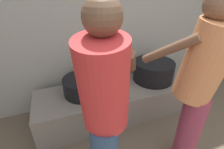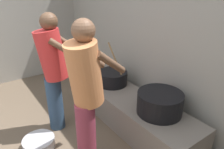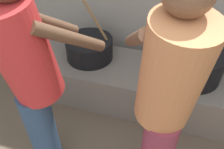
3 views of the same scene
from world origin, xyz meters
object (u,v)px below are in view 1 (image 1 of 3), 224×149
Objects in this scene: cooking_pot_main at (83,85)px; cook_in_red_shirt at (104,108)px; cooking_pot_secondary at (153,71)px; cook_in_orange_shirt at (199,82)px.

cook_in_red_shirt reaches higher than cooking_pot_main.
cooking_pot_secondary is at bearing 0.31° from cooking_pot_main.
cook_in_red_shirt is at bearing -178.17° from cook_in_orange_shirt.
cooking_pot_main is 1.21m from cook_in_orange_shirt.
cook_in_red_shirt is 0.98× the size of cook_in_orange_shirt.
cooking_pot_main reaches higher than cooking_pot_secondary.
cook_in_red_shirt is (-0.95, -0.89, 0.34)m from cooking_pot_secondary.
cooking_pot_main is 0.95m from cooking_pot_secondary.
cooking_pot_secondary is 0.35× the size of cook_in_red_shirt.
cook_in_red_shirt is 0.78m from cook_in_orange_shirt.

